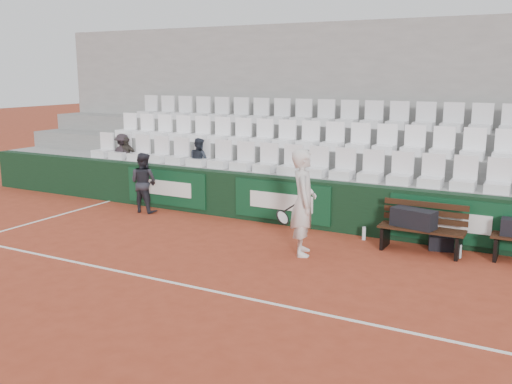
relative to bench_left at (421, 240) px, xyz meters
The scene contains 20 objects.
ground 4.38m from the bench_left, 129.90° to the right, with size 80.00×80.00×0.00m, color #A13C24.
court_baseline 4.38m from the bench_left, 129.90° to the right, with size 18.00×0.06×0.01m, color white.
back_barrier 2.82m from the bench_left, 166.95° to the left, with size 18.00×0.34×1.00m.
grandstand_tier_front 3.09m from the bench_left, 155.69° to the left, with size 18.00×0.95×1.00m, color #979794.
grandstand_tier_mid 3.61m from the bench_left, 141.68° to the left, with size 18.00×0.95×1.45m, color gray.
grandstand_tier_back 4.29m from the bench_left, 131.54° to the left, with size 18.00×0.95×1.90m, color gray.
grandstand_rear_wall 5.12m from the bench_left, 126.50° to the left, with size 18.00×0.30×4.40m, color gray.
seat_row_front 3.20m from the bench_left, 158.72° to the left, with size 11.90×0.44×0.63m, color white.
seat_row_mid 3.80m from the bench_left, 143.95° to the left, with size 11.90×0.44×0.63m, color white.
seat_row_back 4.56m from the bench_left, 133.16° to the left, with size 11.90×0.44×0.63m, color silver.
bench_left is the anchor object (origin of this frame).
sports_bag_left 0.42m from the bench_left, behind, with size 0.78×0.33×0.33m, color black.
sports_bag_ground 0.44m from the bench_left, 45.46° to the left, with size 0.43×0.26×0.26m, color black.
water_bottle_near 1.17m from the bench_left, 167.18° to the left, with size 0.07×0.07×0.26m, color silver.
water_bottle_far 0.68m from the bench_left, ahead, with size 0.07×0.07×0.24m, color #ACBDC3.
tennis_player 2.25m from the bench_left, 149.13° to the right, with size 0.84×0.81×1.88m.
ball_kid 6.34m from the bench_left, behind, with size 0.67×0.52×1.38m, color #21222A.
spectator_a 8.06m from the bench_left, behind, with size 0.70×0.40×1.08m, color black.
spectator_b 7.92m from the bench_left, behind, with size 0.59×0.25×1.01m, color #302C27.
spectator_c 5.78m from the bench_left, 168.27° to the left, with size 0.54×0.42×1.10m, color #202630.
Camera 1 is at (4.85, -6.68, 3.17)m, focal length 40.00 mm.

